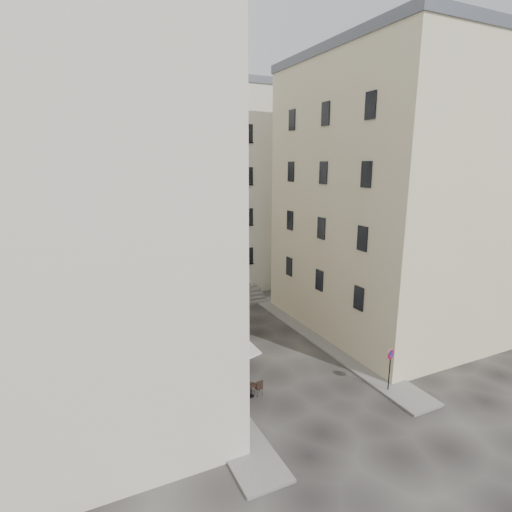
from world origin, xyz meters
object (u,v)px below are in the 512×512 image
bistro_table_a (251,389)px  bistro_table_b (236,382)px  no_parking_sign (390,362)px  pedestrian (220,347)px

bistro_table_a → bistro_table_b: 0.95m
no_parking_sign → bistro_table_b: 7.98m
no_parking_sign → pedestrian: no_parking_sign is taller
bistro_table_b → pedestrian: bearing=84.4°
bistro_table_a → pedestrian: pedestrian is taller
bistro_table_b → pedestrian: (0.32, 3.22, 0.50)m
bistro_table_a → pedestrian: (-0.12, 4.06, 0.55)m
bistro_table_b → pedestrian: size_ratio=0.67×
bistro_table_a → no_parking_sign: bearing=-21.7°
bistro_table_b → bistro_table_a: bearing=-62.6°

